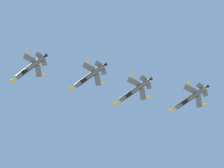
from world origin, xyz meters
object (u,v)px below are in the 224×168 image
at_px(fighter_jet_lead, 29,68).
at_px(fighter_jet_left_wing, 89,77).
at_px(fighter_jet_right_wing, 133,91).
at_px(fighter_jet_left_outer, 189,98).

relative_size(fighter_jet_lead, fighter_jet_left_wing, 1.00).
relative_size(fighter_jet_lead, fighter_jet_right_wing, 1.00).
height_order(fighter_jet_lead, fighter_jet_left_outer, fighter_jet_lead).
relative_size(fighter_jet_left_wing, fighter_jet_right_wing, 1.00).
bearing_deg(fighter_jet_left_outer, fighter_jet_right_wing, 133.07).
height_order(fighter_jet_lead, fighter_jet_left_wing, fighter_jet_lead).
xyz_separation_m(fighter_jet_lead, fighter_jet_left_wing, (20.46, -0.20, -0.29)).
xyz_separation_m(fighter_jet_left_wing, fighter_jet_right_wing, (15.96, 1.97, -1.93)).
bearing_deg(fighter_jet_right_wing, fighter_jet_lead, 139.43).
bearing_deg(fighter_jet_lead, fighter_jet_right_wing, -40.57).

